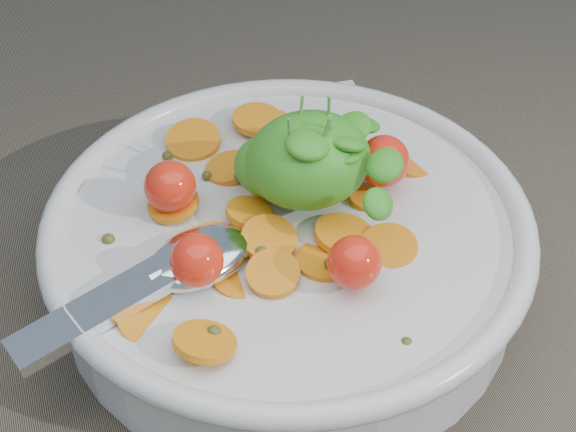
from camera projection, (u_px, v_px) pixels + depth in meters
name	position (u px, v px, depth m)	size (l,w,h in m)	color
ground	(275.00, 312.00, 0.56)	(6.00, 6.00, 0.00)	#6B604C
bowl	(288.00, 244.00, 0.56)	(0.33, 0.31, 0.13)	silver
napkin	(281.00, 148.00, 0.69)	(0.16, 0.14, 0.01)	silver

